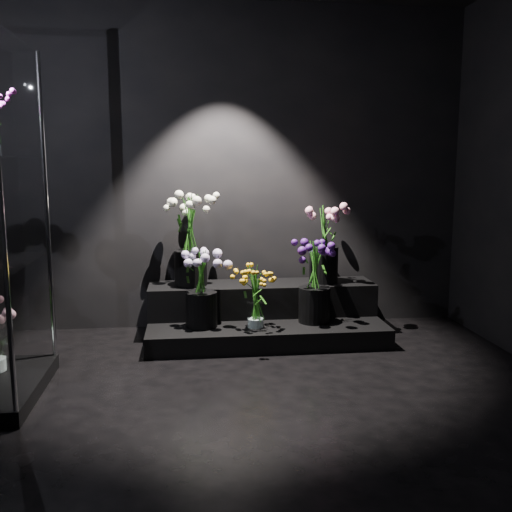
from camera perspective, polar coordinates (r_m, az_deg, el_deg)
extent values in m
plane|color=black|center=(3.38, 1.49, -16.04)|extent=(4.00, 4.00, 0.00)
plane|color=black|center=(5.05, -1.74, 8.70)|extent=(4.00, 0.00, 4.00)
plane|color=black|center=(1.12, 16.79, 6.84)|extent=(4.00, 0.00, 4.00)
cube|color=black|center=(4.78, 0.92, -7.35)|extent=(1.93, 0.86, 0.16)
cube|color=black|center=(4.93, 0.60, -4.26)|extent=(1.93, 0.43, 0.27)
cylinder|color=white|center=(4.53, -0.04, -5.89)|extent=(0.14, 0.14, 0.21)
cylinder|color=black|center=(4.56, -5.47, -5.34)|extent=(0.25, 0.25, 0.28)
cylinder|color=black|center=(4.70, 5.85, -4.86)|extent=(0.26, 0.26, 0.29)
cylinder|color=black|center=(4.84, -6.55, -1.18)|extent=(0.27, 0.27, 0.30)
cylinder|color=black|center=(4.95, 6.77, -0.85)|extent=(0.25, 0.25, 0.31)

